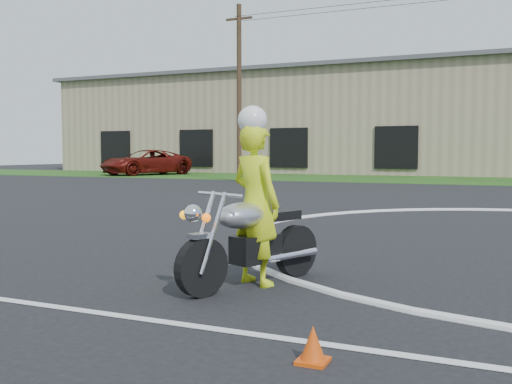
% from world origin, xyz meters
% --- Properties ---
extents(primary_motorcycle, '(1.18, 2.17, 1.21)m').
position_xyz_m(primary_motorcycle, '(-3.90, -2.28, 0.59)').
color(primary_motorcycle, black).
rests_on(primary_motorcycle, ground).
extents(rider_primary_grp, '(0.87, 0.74, 2.24)m').
position_xyz_m(rider_primary_grp, '(-3.89, -2.14, 1.08)').
color(rider_primary_grp, '#D5EE19').
rests_on(rider_primary_grp, ground).
extents(pickup_grp, '(5.50, 7.33, 1.85)m').
position_xyz_m(pickup_grp, '(-25.11, 26.38, 0.92)').
color(pickup_grp, '#5A0F0A').
rests_on(pickup_grp, ground).
extents(warehouse, '(41.00, 17.00, 8.30)m').
position_xyz_m(warehouse, '(-18.00, 39.99, 4.16)').
color(warehouse, tan).
rests_on(warehouse, ground).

